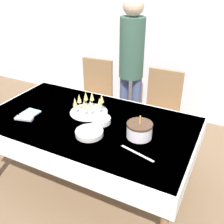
# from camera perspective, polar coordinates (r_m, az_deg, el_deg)

# --- Properties ---
(ground_plane) EXTENTS (12.00, 12.00, 0.00)m
(ground_plane) POSITION_cam_1_polar(r_m,az_deg,el_deg) (2.88, -4.57, -14.49)
(ground_plane) COLOR brown
(wall_back) EXTENTS (8.00, 0.05, 2.70)m
(wall_back) POSITION_cam_1_polar(r_m,az_deg,el_deg) (3.77, 9.42, 19.12)
(wall_back) COLOR silver
(wall_back) RESTS_ON ground_plane
(dining_table) EXTENTS (1.96, 1.11, 0.73)m
(dining_table) POSITION_cam_1_polar(r_m,az_deg,el_deg) (2.48, -5.14, -3.86)
(dining_table) COLOR white
(dining_table) RESTS_ON ground_plane
(dining_chair_far_left) EXTENTS (0.45, 0.45, 0.98)m
(dining_chair_far_left) POSITION_cam_1_polar(r_m,az_deg,el_deg) (3.38, -3.80, 3.90)
(dining_chair_far_left) COLOR olive
(dining_chair_far_left) RESTS_ON ground_plane
(dining_chair_far_right) EXTENTS (0.43, 0.43, 0.98)m
(dining_chair_far_right) POSITION_cam_1_polar(r_m,az_deg,el_deg) (3.07, 10.47, 0.72)
(dining_chair_far_right) COLOR olive
(dining_chair_far_right) RESTS_ON ground_plane
(birthday_cake) EXTENTS (0.21, 0.21, 0.20)m
(birthday_cake) POSITION_cam_1_polar(r_m,az_deg,el_deg) (2.18, 5.99, -3.95)
(birthday_cake) COLOR white
(birthday_cake) RESTS_ON dining_table
(champagne_tray) EXTENTS (0.37, 0.37, 0.18)m
(champagne_tray) POSITION_cam_1_polar(r_m,az_deg,el_deg) (2.53, -5.12, 1.54)
(champagne_tray) COLOR silver
(champagne_tray) RESTS_ON dining_table
(plate_stack_main) EXTENTS (0.24, 0.24, 0.04)m
(plate_stack_main) POSITION_cam_1_polar(r_m,az_deg,el_deg) (2.22, -4.96, -4.55)
(plate_stack_main) COLOR silver
(plate_stack_main) RESTS_ON dining_table
(plate_stack_dessert) EXTENTS (0.18, 0.18, 0.05)m
(plate_stack_dessert) POSITION_cam_1_polar(r_m,az_deg,el_deg) (2.38, -2.49, -1.80)
(plate_stack_dessert) COLOR white
(plate_stack_dessert) RESTS_ON dining_table
(cake_knife) EXTENTS (0.29, 0.09, 0.00)m
(cake_knife) POSITION_cam_1_polar(r_m,az_deg,el_deg) (2.03, 5.51, -8.95)
(cake_knife) COLOR silver
(cake_knife) RESTS_ON dining_table
(fork_pile) EXTENTS (0.18, 0.10, 0.02)m
(fork_pile) POSITION_cam_1_polar(r_m,az_deg,el_deg) (2.57, -18.60, -1.34)
(fork_pile) COLOR silver
(fork_pile) RESTS_ON dining_table
(napkin_pile) EXTENTS (0.15, 0.15, 0.01)m
(napkin_pile) POSITION_cam_1_polar(r_m,az_deg,el_deg) (2.65, -17.36, -0.21)
(napkin_pile) COLOR #8CC6E0
(napkin_pile) RESTS_ON dining_table
(person_standing) EXTENTS (0.28, 0.28, 1.75)m
(person_standing) POSITION_cam_1_polar(r_m,az_deg,el_deg) (3.05, 4.27, 11.52)
(person_standing) COLOR #3F4C72
(person_standing) RESTS_ON ground_plane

